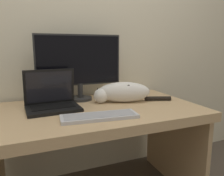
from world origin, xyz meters
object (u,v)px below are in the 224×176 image
at_px(monitor, 79,64).
at_px(external_keyboard, 100,116).
at_px(cat, 122,92).
at_px(laptop, 52,101).

height_order(monitor, external_keyboard, monitor).
xyz_separation_m(external_keyboard, cat, (0.28, 0.29, 0.06)).
relative_size(external_keyboard, cat, 0.79).
xyz_separation_m(laptop, cat, (0.50, -0.01, 0.02)).
distance_m(laptop, cat, 0.50).
height_order(laptop, external_keyboard, laptop).
distance_m(external_keyboard, cat, 0.41).
distance_m(monitor, cat, 0.38).
bearing_deg(cat, external_keyboard, -115.02).
bearing_deg(laptop, external_keyboard, -55.79).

